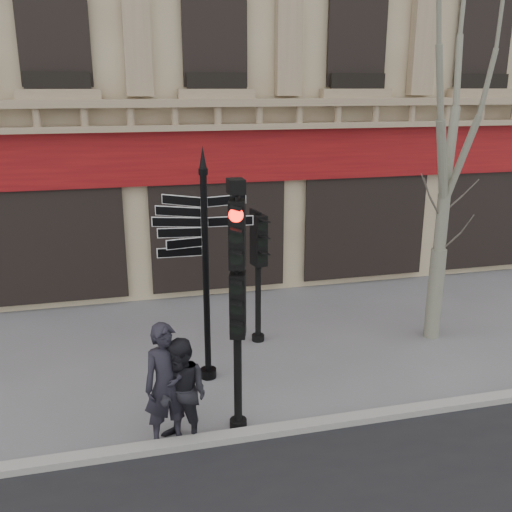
% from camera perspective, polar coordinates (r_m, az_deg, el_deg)
% --- Properties ---
extents(ground, '(80.00, 80.00, 0.00)m').
position_cam_1_polar(ground, '(10.56, 1.28, -13.02)').
color(ground, '#5A5A5F').
rests_on(ground, ground).
extents(kerb, '(80.00, 0.25, 0.12)m').
position_cam_1_polar(kerb, '(9.38, 3.63, -16.78)').
color(kerb, gray).
rests_on(kerb, ground).
extents(fingerpost, '(2.13, 2.13, 4.28)m').
position_cam_1_polar(fingerpost, '(9.88, -5.16, 2.81)').
color(fingerpost, black).
rests_on(fingerpost, ground).
extents(traffic_signal_main, '(0.51, 0.43, 3.98)m').
position_cam_1_polar(traffic_signal_main, '(8.37, -1.93, -2.24)').
color(traffic_signal_main, black).
rests_on(traffic_signal_main, ground).
extents(traffic_signal_secondary, '(0.52, 0.42, 2.76)m').
position_cam_1_polar(traffic_signal_secondary, '(11.64, 0.22, 0.17)').
color(traffic_signal_secondary, black).
rests_on(traffic_signal_secondary, ground).
extents(plane_tree, '(2.87, 2.87, 7.62)m').
position_cam_1_polar(plane_tree, '(11.99, 19.32, 16.34)').
color(plane_tree, gray).
rests_on(plane_tree, ground).
extents(pedestrian_a, '(0.79, 0.61, 1.94)m').
position_cam_1_polar(pedestrian_a, '(8.76, -8.91, -12.60)').
color(pedestrian_a, black).
rests_on(pedestrian_a, ground).
extents(pedestrian_b, '(1.04, 1.04, 1.70)m').
position_cam_1_polar(pedestrian_b, '(8.75, -7.33, -13.47)').
color(pedestrian_b, black).
rests_on(pedestrian_b, ground).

